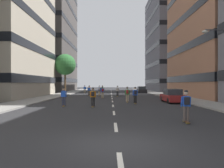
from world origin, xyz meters
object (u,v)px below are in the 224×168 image
Objects in this scene: skater_4 at (186,104)px; skater_8 at (85,89)px; skater_3 at (102,89)px; skater_5 at (127,93)px; street_tree_near at (65,65)px; skater_1 at (93,96)px; skater_2 at (89,90)px; skater_0 at (117,90)px; skater_7 at (99,90)px; skater_10 at (103,91)px; parked_car_near at (142,90)px; parked_car_mid at (172,96)px; skater_6 at (90,89)px; skater_9 at (64,96)px; streetlamp_right at (222,59)px; skater_11 at (135,94)px.

skater_8 is (-9.71, 35.80, -0.03)m from skater_4.
skater_3 and skater_5 have the same top height.
skater_5 is at bearing -60.93° from street_tree_near.
skater_1 is 1.00× the size of skater_2.
skater_1 is 1.00× the size of skater_3.
skater_7 is at bearing 139.28° from skater_0.
skater_10 is at bearing -74.36° from skater_8.
skater_5 is at bearing -102.24° from parked_car_near.
parked_car_mid is 10.85m from skater_10.
skater_3 is 4.44m from skater_8.
skater_2 is 1.00× the size of skater_3.
parked_car_near is 12.59m from skater_6.
skater_2 is at bearing 96.74° from skater_1.
skater_0 is 16.45m from skater_9.
skater_3 is (-2.86, 9.82, 0.00)m from skater_0.
skater_1 is 1.00× the size of skater_7.
skater_3 is (2.03, 8.06, 0.03)m from skater_2.
skater_5 and skater_6 have the same top height.
parked_car_mid is 0.68× the size of streetlamp_right.
skater_7 is 16.34m from skater_11.
parked_car_near is 2.47× the size of skater_6.
skater_11 is (0.68, -1.88, 0.00)m from skater_5.
parked_car_mid is at bearing -51.66° from street_tree_near.
streetlamp_right is 3.65× the size of skater_2.
skater_3 is 34.30m from skater_4.
skater_4 is (-2.91, -36.19, 0.32)m from parked_car_near.
skater_6 and skater_9 have the same top height.
parked_car_mid is 2.47× the size of skater_1.
streetlamp_right reaches higher than skater_6.
skater_11 is (1.42, -13.00, 0.00)m from skater_0.
skater_11 is (6.61, -19.07, 0.00)m from skater_6.
parked_car_mid is at bearing -67.87° from skater_3.
street_tree_near is 11.19m from skater_7.
streetlamp_right is at bearing -53.02° from skater_10.
skater_0 is (-8.01, 17.99, -3.12)m from streetlamp_right.
skater_8 is at bearing 98.25° from skater_1.
parked_car_mid is at bearing 76.96° from skater_4.
parked_car_near is 2.47× the size of skater_8.
skater_6 is (-10.99, 17.52, 0.32)m from parked_car_mid.
skater_4 is 11.09m from skater_11.
street_tree_near is 4.59× the size of skater_1.
skater_7 is (1.76, 0.93, 0.03)m from skater_2.
skater_1 is at bearing 125.62° from skater_4.
skater_1 and skater_6 have the same top height.
street_tree_near is 36.28m from skater_4.
skater_3 is 1.00× the size of skater_4.
skater_4 is (-2.91, -12.54, 0.32)m from parked_car_mid.
skater_8 reaches higher than parked_car_near.
skater_10 is (8.29, -13.55, -5.08)m from street_tree_near.
skater_0 is 1.00× the size of skater_7.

